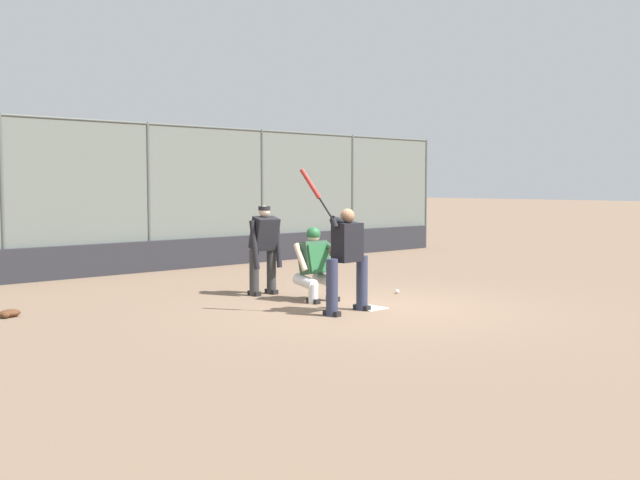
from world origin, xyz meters
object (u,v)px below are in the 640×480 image
at_px(catcher_behind_plate, 316,263).
at_px(baseball_loose, 397,291).
at_px(fielding_glove_on_dirt, 9,313).
at_px(umpire_home, 264,247).
at_px(batter_at_plate, 347,256).

bearing_deg(catcher_behind_plate, baseball_loose, 171.07).
bearing_deg(fielding_glove_on_dirt, umpire_home, 169.70).
xyz_separation_m(umpire_home, fielding_glove_on_dirt, (4.22, -0.77, -0.80)).
xyz_separation_m(batter_at_plate, catcher_behind_plate, (-0.46, -1.21, -0.23)).
height_order(fielding_glove_on_dirt, baseball_loose, fielding_glove_on_dirt).
bearing_deg(umpire_home, fielding_glove_on_dirt, -7.19).
bearing_deg(umpire_home, batter_at_plate, 87.55).
height_order(batter_at_plate, catcher_behind_plate, batter_at_plate).
bearing_deg(baseball_loose, umpire_home, -37.86).
height_order(batter_at_plate, baseball_loose, batter_at_plate).
relative_size(umpire_home, fielding_glove_on_dirt, 4.90).
height_order(catcher_behind_plate, baseball_loose, catcher_behind_plate).
distance_m(fielding_glove_on_dirt, baseball_loose, 6.52).
height_order(catcher_behind_plate, umpire_home, umpire_home).
xyz_separation_m(batter_at_plate, baseball_loose, (-2.13, -0.87, -0.84)).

